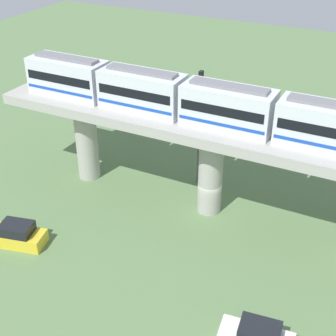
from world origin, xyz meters
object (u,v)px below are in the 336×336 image
Objects in this scene: train at (183,99)px; parked_car_yellow at (17,235)px; tree_near_viaduct at (138,94)px; signal_post at (199,124)px.

train reaches higher than parked_car_yellow.
signal_post is (9.16, 11.18, 2.64)m from tree_near_viaduct.
tree_near_viaduct is at bearing -129.32° from signal_post.
tree_near_viaduct is (-22.82, -2.81, 2.26)m from parked_car_yellow.
tree_near_viaduct is 14.69m from signal_post.
signal_post is (-3.40, -0.08, -3.53)m from train.
parked_car_yellow is at bearing 7.02° from tree_near_viaduct.
train is 2.68× the size of signal_post.
parked_car_yellow is at bearing -39.46° from train.
train reaches higher than tree_near_viaduct.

